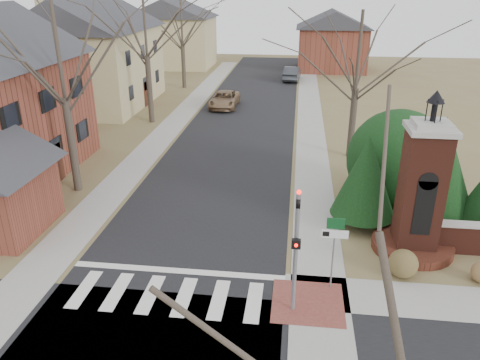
# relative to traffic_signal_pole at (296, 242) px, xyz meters

# --- Properties ---
(ground) EXTENTS (120.00, 120.00, 0.00)m
(ground) POSITION_rel_traffic_signal_pole_xyz_m (-4.30, -0.57, -2.59)
(ground) COLOR brown
(ground) RESTS_ON ground
(main_street) EXTENTS (8.00, 70.00, 0.01)m
(main_street) POSITION_rel_traffic_signal_pole_xyz_m (-4.30, 21.43, -2.58)
(main_street) COLOR black
(main_street) RESTS_ON ground
(crosswalk_zone) EXTENTS (8.00, 2.20, 0.02)m
(crosswalk_zone) POSITION_rel_traffic_signal_pole_xyz_m (-4.30, 0.23, -2.58)
(crosswalk_zone) COLOR silver
(crosswalk_zone) RESTS_ON ground
(stop_bar) EXTENTS (8.00, 0.35, 0.02)m
(stop_bar) POSITION_rel_traffic_signal_pole_xyz_m (-4.30, 1.73, -2.58)
(stop_bar) COLOR silver
(stop_bar) RESTS_ON ground
(sidewalk_right_main) EXTENTS (2.00, 60.00, 0.02)m
(sidewalk_right_main) POSITION_rel_traffic_signal_pole_xyz_m (0.90, 21.43, -2.58)
(sidewalk_right_main) COLOR gray
(sidewalk_right_main) RESTS_ON ground
(sidewalk_left) EXTENTS (2.00, 60.00, 0.02)m
(sidewalk_left) POSITION_rel_traffic_signal_pole_xyz_m (-9.50, 21.43, -2.58)
(sidewalk_left) COLOR gray
(sidewalk_left) RESTS_ON ground
(curb_apron) EXTENTS (2.40, 2.40, 0.02)m
(curb_apron) POSITION_rel_traffic_signal_pole_xyz_m (0.50, 0.43, -2.57)
(curb_apron) COLOR brown
(curb_apron) RESTS_ON ground
(traffic_signal_pole) EXTENTS (0.28, 0.41, 4.50)m
(traffic_signal_pole) POSITION_rel_traffic_signal_pole_xyz_m (0.00, 0.00, 0.00)
(traffic_signal_pole) COLOR slate
(traffic_signal_pole) RESTS_ON ground
(sign_post) EXTENTS (0.90, 0.07, 2.75)m
(sign_post) POSITION_rel_traffic_signal_pole_xyz_m (1.29, 1.41, -0.64)
(sign_post) COLOR slate
(sign_post) RESTS_ON ground
(brick_gate_monument) EXTENTS (3.20, 3.20, 6.47)m
(brick_gate_monument) POSITION_rel_traffic_signal_pole_xyz_m (4.70, 4.42, -0.42)
(brick_gate_monument) COLOR #4E2117
(brick_gate_monument) RESTS_ON ground
(house_stucco_left) EXTENTS (9.80, 12.80, 9.28)m
(house_stucco_left) POSITION_rel_traffic_signal_pole_xyz_m (-17.80, 26.42, 2.01)
(house_stucco_left) COLOR tan
(house_stucco_left) RESTS_ON ground
(house_distant_left) EXTENTS (10.80, 8.80, 8.53)m
(house_distant_left) POSITION_rel_traffic_signal_pole_xyz_m (-16.31, 47.42, 1.66)
(house_distant_left) COLOR tan
(house_distant_left) RESTS_ON ground
(house_distant_right) EXTENTS (8.80, 8.80, 7.30)m
(house_distant_right) POSITION_rel_traffic_signal_pole_xyz_m (3.69, 47.42, 1.06)
(house_distant_right) COLOR brown
(house_distant_right) RESTS_ON ground
(evergreen_near) EXTENTS (2.80, 2.80, 4.10)m
(evergreen_near) POSITION_rel_traffic_signal_pole_xyz_m (2.90, 6.43, -0.29)
(evergreen_near) COLOR #473D33
(evergreen_near) RESTS_ON ground
(evergreen_mid) EXTENTS (3.40, 3.40, 4.70)m
(evergreen_mid) POSITION_rel_traffic_signal_pole_xyz_m (6.20, 7.63, 0.01)
(evergreen_mid) COLOR #473D33
(evergreen_mid) RESTS_ON ground
(evergreen_mass) EXTENTS (4.80, 4.80, 4.80)m
(evergreen_mass) POSITION_rel_traffic_signal_pole_xyz_m (4.70, 8.93, -0.19)
(evergreen_mass) COLOR black
(evergreen_mass) RESTS_ON ground
(bare_tree_0) EXTENTS (8.05, 8.05, 11.15)m
(bare_tree_0) POSITION_rel_traffic_signal_pole_xyz_m (-11.30, 8.43, 5.11)
(bare_tree_0) COLOR #473D33
(bare_tree_0) RESTS_ON ground
(bare_tree_1) EXTENTS (8.40, 8.40, 11.64)m
(bare_tree_1) POSITION_rel_traffic_signal_pole_xyz_m (-11.30, 21.43, 5.44)
(bare_tree_1) COLOR #473D33
(bare_tree_1) RESTS_ON ground
(bare_tree_2) EXTENTS (7.35, 7.35, 10.19)m
(bare_tree_2) POSITION_rel_traffic_signal_pole_xyz_m (-11.80, 34.43, 4.44)
(bare_tree_2) COLOR #473D33
(bare_tree_2) RESTS_ON ground
(bare_tree_3) EXTENTS (7.00, 7.00, 9.70)m
(bare_tree_3) POSITION_rel_traffic_signal_pole_xyz_m (3.20, 15.43, 4.10)
(bare_tree_3) COLOR #473D33
(bare_tree_3) RESTS_ON ground
(pickup_truck) EXTENTS (2.29, 4.85, 1.34)m
(pickup_truck) POSITION_rel_traffic_signal_pole_xyz_m (-6.42, 26.72, -1.92)
(pickup_truck) COLOR #856648
(pickup_truck) RESTS_ON ground
(distant_car) EXTENTS (1.95, 4.74, 1.53)m
(distant_car) POSITION_rel_traffic_signal_pole_xyz_m (-0.90, 39.61, -1.82)
(distant_car) COLOR #35393D
(distant_car) RESTS_ON ground
(dry_shrub_left) EXTENTS (1.07, 1.07, 1.07)m
(dry_shrub_left) POSITION_rel_traffic_signal_pole_xyz_m (3.93, 2.43, -2.05)
(dry_shrub_left) COLOR brown
(dry_shrub_left) RESTS_ON ground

